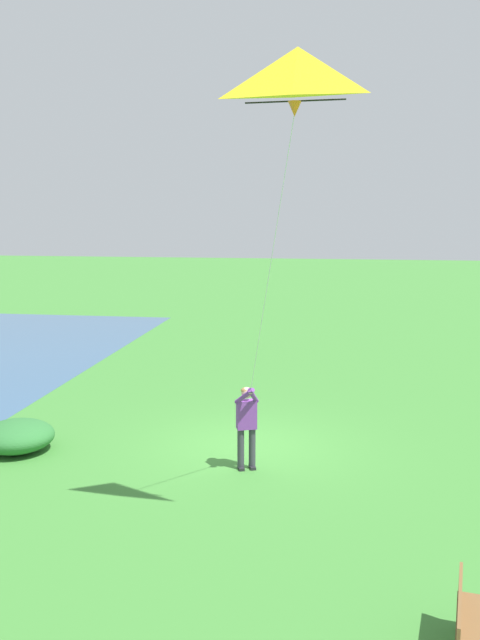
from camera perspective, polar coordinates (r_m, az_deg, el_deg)
ground_plane at (r=15.99m, az=0.61°, el=-10.29°), size 120.00×120.00×0.00m
person_kite_flyer at (r=14.32m, az=0.56°, el=-8.20°), size 0.49×0.63×1.83m
flying_kite at (r=10.82m, az=4.68°, el=18.77°), size 1.84×2.87×5.88m
park_bench_near_walkway at (r=9.28m, az=18.28°, el=-22.51°), size 0.69×1.55×0.88m
lakeside_shrub at (r=16.34m, az=-17.83°, el=-9.05°), size 1.64×1.63×0.68m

